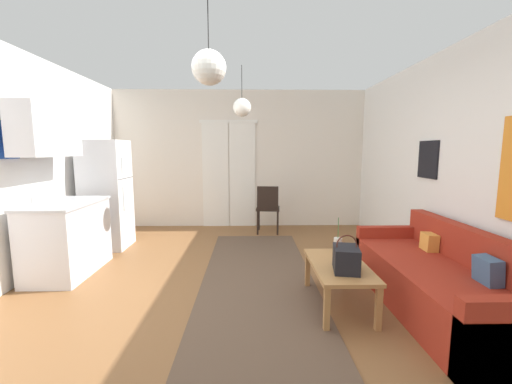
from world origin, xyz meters
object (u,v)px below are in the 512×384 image
at_px(coffee_table, 339,269).
at_px(pendant_lamp_near, 209,68).
at_px(handbag, 346,259).
at_px(bamboo_vase, 338,246).
at_px(accent_chair, 268,206).
at_px(pendant_lamp_far, 242,107).
at_px(couch, 441,283).
at_px(refrigerator, 106,195).

height_order(coffee_table, pendant_lamp_near, pendant_lamp_near).
distance_m(coffee_table, handbag, 0.25).
distance_m(coffee_table, bamboo_vase, 0.33).
height_order(bamboo_vase, pendant_lamp_near, pendant_lamp_near).
xyz_separation_m(accent_chair, pendant_lamp_far, (-0.44, -1.16, 1.61)).
bearing_deg(coffee_table, pendant_lamp_near, -156.45).
xyz_separation_m(couch, pendant_lamp_near, (-2.12, -0.40, 1.86)).
bearing_deg(bamboo_vase, pendant_lamp_near, -147.05).
xyz_separation_m(coffee_table, refrigerator, (-3.09, 1.98, 0.47)).
relative_size(bamboo_vase, accent_chair, 0.45).
xyz_separation_m(coffee_table, accent_chair, (-0.53, 2.74, 0.13)).
height_order(couch, bamboo_vase, bamboo_vase).
relative_size(couch, coffee_table, 2.09).
relative_size(coffee_table, accent_chair, 1.09).
xyz_separation_m(coffee_table, bamboo_vase, (0.07, 0.29, 0.15)).
xyz_separation_m(coffee_table, pendant_lamp_far, (-0.97, 1.58, 1.74)).
relative_size(handbag, pendant_lamp_far, 0.49).
distance_m(couch, refrigerator, 4.59).
bearing_deg(handbag, bamboo_vase, 83.52).
relative_size(refrigerator, accent_chair, 1.89).
distance_m(coffee_table, refrigerator, 3.70).
bearing_deg(bamboo_vase, accent_chair, 103.72).
distance_m(coffee_table, pendant_lamp_near, 2.17).
bearing_deg(handbag, pendant_lamp_far, 119.18).
bearing_deg(pendant_lamp_far, coffee_table, -58.47).
height_order(bamboo_vase, refrigerator, refrigerator).
height_order(couch, refrigerator, refrigerator).
bearing_deg(refrigerator, pendant_lamp_far, -10.57).
height_order(coffee_table, pendant_lamp_far, pendant_lamp_far).
bearing_deg(couch, accent_chair, 117.63).
bearing_deg(bamboo_vase, refrigerator, 151.86).
xyz_separation_m(refrigerator, pendant_lamp_near, (1.92, -2.48, 1.29)).
xyz_separation_m(refrigerator, accent_chair, (2.56, 0.76, -0.33)).
bearing_deg(couch, coffee_table, 173.55).
bearing_deg(refrigerator, pendant_lamp_near, -52.25).
bearing_deg(coffee_table, accent_chair, 101.01).
bearing_deg(handbag, coffee_table, 93.91).
xyz_separation_m(bamboo_vase, pendant_lamp_far, (-1.04, 1.29, 1.60)).
xyz_separation_m(couch, bamboo_vase, (-0.89, 0.40, 0.25)).
distance_m(couch, coffee_table, 0.97).
distance_m(couch, handbag, 0.99).
height_order(coffee_table, handbag, handbag).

